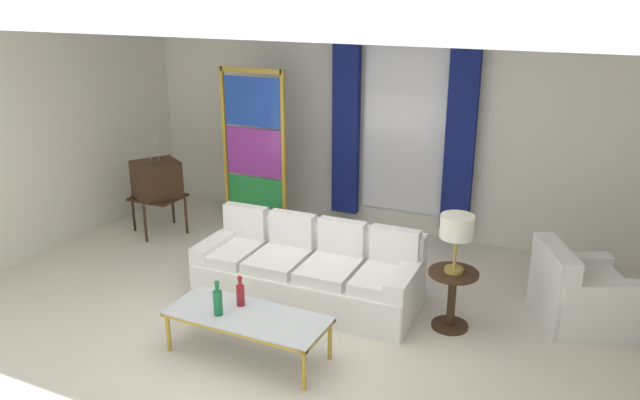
{
  "coord_description": "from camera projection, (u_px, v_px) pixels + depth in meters",
  "views": [
    {
      "loc": [
        2.65,
        -4.7,
        3.15
      ],
      "look_at": [
        -0.01,
        0.9,
        1.05
      ],
      "focal_mm": 35.1,
      "sensor_mm": 36.0,
      "label": 1
    }
  ],
  "objects": [
    {
      "name": "armchair_white",
      "position": [
        577.0,
        295.0,
        6.15
      ],
      "size": [
        1.08,
        1.07,
        0.8
      ],
      "color": "white",
      "rests_on": "ground"
    },
    {
      "name": "coffee_table",
      "position": [
        247.0,
        318.0,
        5.55
      ],
      "size": [
        1.46,
        0.59,
        0.41
      ],
      "color": "silver",
      "rests_on": "ground"
    },
    {
      "name": "round_side_table",
      "position": [
        452.0,
        294.0,
        6.03
      ],
      "size": [
        0.48,
        0.48,
        0.59
      ],
      "color": "#382314",
      "rests_on": "ground"
    },
    {
      "name": "table_lamp_brass",
      "position": [
        457.0,
        229.0,
        5.81
      ],
      "size": [
        0.32,
        0.32,
        0.57
      ],
      "color": "#B29338",
      "rests_on": "round_side_table"
    },
    {
      "name": "curtained_window",
      "position": [
        402.0,
        105.0,
        7.94
      ],
      "size": [
        2.0,
        0.17,
        2.7
      ],
      "color": "white",
      "rests_on": "ground"
    },
    {
      "name": "stained_glass_divider",
      "position": [
        254.0,
        155.0,
        8.26
      ],
      "size": [
        0.95,
        0.05,
        2.2
      ],
      "color": "gold",
      "rests_on": "ground"
    },
    {
      "name": "bottle_blue_decanter",
      "position": [
        240.0,
        294.0,
        5.67
      ],
      "size": [
        0.08,
        0.08,
        0.3
      ],
      "color": "maroon",
      "rests_on": "coffee_table"
    },
    {
      "name": "ceiling_slab",
      "position": [
        316.0,
        3.0,
        5.82
      ],
      "size": [
        8.0,
        7.6,
        0.04
      ],
      "primitive_type": "cube",
      "color": "white"
    },
    {
      "name": "ground_plane",
      "position": [
        282.0,
        328.0,
        6.11
      ],
      "size": [
        16.0,
        16.0,
        0.0
      ],
      "primitive_type": "plane",
      "color": "silver"
    },
    {
      "name": "bottle_crystal_tall",
      "position": [
        218.0,
        301.0,
        5.5
      ],
      "size": [
        0.08,
        0.08,
        0.33
      ],
      "color": "#196B3D",
      "rests_on": "coffee_table"
    },
    {
      "name": "wall_rear",
      "position": [
        391.0,
        120.0,
        8.24
      ],
      "size": [
        8.0,
        0.12,
        3.0
      ],
      "primitive_type": "cube",
      "color": "white",
      "rests_on": "ground"
    },
    {
      "name": "vintage_tv",
      "position": [
        157.0,
        181.0,
        8.3
      ],
      "size": [
        0.74,
        0.76,
        1.35
      ],
      "color": "#382314",
      "rests_on": "ground"
    },
    {
      "name": "couch_white_long",
      "position": [
        310.0,
        271.0,
        6.64
      ],
      "size": [
        2.37,
        0.99,
        0.86
      ],
      "color": "white",
      "rests_on": "ground"
    },
    {
      "name": "peacock_figurine",
      "position": [
        273.0,
        228.0,
        8.06
      ],
      "size": [
        0.44,
        0.6,
        0.5
      ],
      "color": "beige",
      "rests_on": "ground"
    },
    {
      "name": "wall_left",
      "position": [
        40.0,
        131.0,
        7.63
      ],
      "size": [
        0.12,
        7.0,
        3.0
      ],
      "primitive_type": "cube",
      "color": "white",
      "rests_on": "ground"
    }
  ]
}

